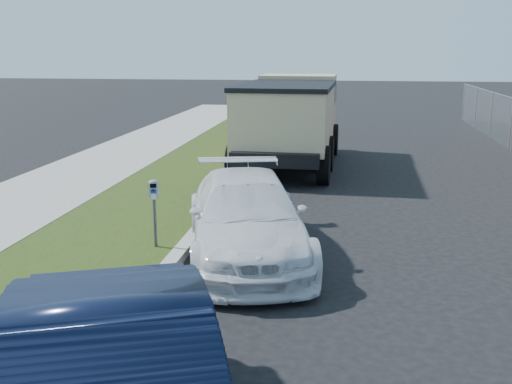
# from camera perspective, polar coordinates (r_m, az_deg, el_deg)

# --- Properties ---
(ground) EXTENTS (120.00, 120.00, 0.00)m
(ground) POSITION_cam_1_polar(r_m,az_deg,el_deg) (9.97, 7.19, -7.21)
(ground) COLOR black
(ground) RESTS_ON ground
(streetside) EXTENTS (6.12, 50.00, 0.15)m
(streetside) POSITION_cam_1_polar(r_m,az_deg,el_deg) (13.14, -17.62, -2.33)
(streetside) COLOR gray
(streetside) RESTS_ON ground
(parking_meter) EXTENTS (0.19, 0.14, 1.21)m
(parking_meter) POSITION_cam_1_polar(r_m,az_deg,el_deg) (10.44, -9.69, -0.64)
(parking_meter) COLOR #3F4247
(parking_meter) RESTS_ON ground
(white_wagon) EXTENTS (3.02, 5.08, 1.38)m
(white_wagon) POSITION_cam_1_polar(r_m,az_deg,el_deg) (10.34, -0.82, -2.32)
(white_wagon) COLOR silver
(white_wagon) RESTS_ON ground
(dump_truck) EXTENTS (2.89, 6.86, 2.65)m
(dump_truck) POSITION_cam_1_polar(r_m,az_deg,el_deg) (18.52, 3.36, 7.23)
(dump_truck) COLOR black
(dump_truck) RESTS_ON ground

